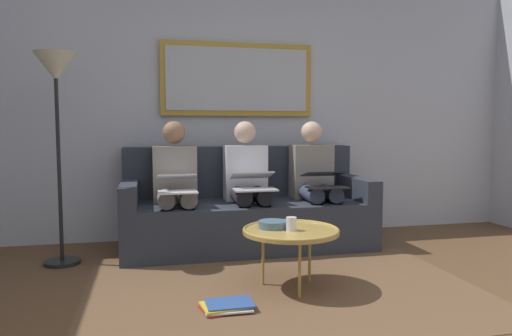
{
  "coord_description": "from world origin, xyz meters",
  "views": [
    {
      "loc": [
        0.87,
        2.09,
        1.09
      ],
      "look_at": [
        0.0,
        -1.7,
        0.75
      ],
      "focal_mm": 33.24,
      "sensor_mm": 36.0,
      "label": 1
    }
  ],
  "objects_px": {
    "magazine_stack": "(227,306)",
    "person_left": "(315,179)",
    "coffee_table": "(291,231)",
    "laptop_silver": "(253,181)",
    "standing_lamp": "(56,90)",
    "cup": "(291,224)",
    "laptop_black": "(324,180)",
    "laptop_white": "(177,183)",
    "couch": "(246,212)",
    "person_middle": "(247,180)",
    "bowl": "(273,224)",
    "framed_mirror": "(238,80)",
    "person_right": "(175,182)"
  },
  "relations": [
    {
      "from": "magazine_stack",
      "to": "person_left",
      "type": "bearing_deg",
      "value": -126.56
    },
    {
      "from": "magazine_stack",
      "to": "coffee_table",
      "type": "bearing_deg",
      "value": -149.22
    },
    {
      "from": "laptop_silver",
      "to": "magazine_stack",
      "type": "distance_m",
      "value": 1.4
    },
    {
      "from": "magazine_stack",
      "to": "standing_lamp",
      "type": "distance_m",
      "value": 2.15
    },
    {
      "from": "cup",
      "to": "laptop_black",
      "type": "height_order",
      "value": "laptop_black"
    },
    {
      "from": "laptop_white",
      "to": "standing_lamp",
      "type": "distance_m",
      "value": 1.17
    },
    {
      "from": "couch",
      "to": "person_middle",
      "type": "xyz_separation_m",
      "value": [
        0.0,
        0.07,
        0.3
      ]
    },
    {
      "from": "standing_lamp",
      "to": "magazine_stack",
      "type": "bearing_deg",
      "value": 132.29
    },
    {
      "from": "laptop_black",
      "to": "person_middle",
      "type": "distance_m",
      "value": 0.69
    },
    {
      "from": "laptop_black",
      "to": "standing_lamp",
      "type": "bearing_deg",
      "value": -1.33
    },
    {
      "from": "laptop_black",
      "to": "standing_lamp",
      "type": "relative_size",
      "value": 0.21
    },
    {
      "from": "couch",
      "to": "cup",
      "type": "height_order",
      "value": "couch"
    },
    {
      "from": "bowl",
      "to": "person_left",
      "type": "height_order",
      "value": "person_left"
    },
    {
      "from": "framed_mirror",
      "to": "person_right",
      "type": "bearing_deg",
      "value": 35.52
    },
    {
      "from": "laptop_black",
      "to": "couch",
      "type": "bearing_deg",
      "value": -26.46
    },
    {
      "from": "couch",
      "to": "coffee_table",
      "type": "distance_m",
      "value": 1.22
    },
    {
      "from": "coffee_table",
      "to": "standing_lamp",
      "type": "xyz_separation_m",
      "value": [
        1.61,
        -0.95,
        0.98
      ]
    },
    {
      "from": "person_left",
      "to": "laptop_black",
      "type": "relative_size",
      "value": 3.32
    },
    {
      "from": "couch",
      "to": "cup",
      "type": "relative_size",
      "value": 24.44
    },
    {
      "from": "cup",
      "to": "person_left",
      "type": "distance_m",
      "value": 1.33
    },
    {
      "from": "standing_lamp",
      "to": "laptop_white",
      "type": "bearing_deg",
      "value": 177.08
    },
    {
      "from": "person_right",
      "to": "laptop_silver",
      "type": "bearing_deg",
      "value": 159.4
    },
    {
      "from": "coffee_table",
      "to": "person_middle",
      "type": "height_order",
      "value": "person_middle"
    },
    {
      "from": "framed_mirror",
      "to": "magazine_stack",
      "type": "relative_size",
      "value": 4.58
    },
    {
      "from": "cup",
      "to": "laptop_black",
      "type": "relative_size",
      "value": 0.26
    },
    {
      "from": "bowl",
      "to": "laptop_black",
      "type": "xyz_separation_m",
      "value": [
        -0.69,
        -0.83,
        0.2
      ]
    },
    {
      "from": "person_middle",
      "to": "standing_lamp",
      "type": "relative_size",
      "value": 0.69
    },
    {
      "from": "cup",
      "to": "person_right",
      "type": "distance_m",
      "value": 1.38
    },
    {
      "from": "laptop_silver",
      "to": "couch",
      "type": "bearing_deg",
      "value": -90.0
    },
    {
      "from": "couch",
      "to": "laptop_black",
      "type": "bearing_deg",
      "value": 153.54
    },
    {
      "from": "standing_lamp",
      "to": "coffee_table",
      "type": "bearing_deg",
      "value": 149.41
    },
    {
      "from": "laptop_silver",
      "to": "person_right",
      "type": "height_order",
      "value": "person_right"
    },
    {
      "from": "person_right",
      "to": "standing_lamp",
      "type": "relative_size",
      "value": 0.69
    },
    {
      "from": "magazine_stack",
      "to": "cup",
      "type": "bearing_deg",
      "value": -151.77
    },
    {
      "from": "cup",
      "to": "laptop_black",
      "type": "xyz_separation_m",
      "value": [
        -0.59,
        -0.93,
        0.18
      ]
    },
    {
      "from": "couch",
      "to": "magazine_stack",
      "type": "height_order",
      "value": "couch"
    },
    {
      "from": "framed_mirror",
      "to": "laptop_black",
      "type": "height_order",
      "value": "framed_mirror"
    },
    {
      "from": "laptop_black",
      "to": "magazine_stack",
      "type": "bearing_deg",
      "value": 48.09
    },
    {
      "from": "laptop_silver",
      "to": "laptop_white",
      "type": "bearing_deg",
      "value": 0.42
    },
    {
      "from": "magazine_stack",
      "to": "person_middle",
      "type": "bearing_deg",
      "value": -106.48
    },
    {
      "from": "person_right",
      "to": "coffee_table",
      "type": "bearing_deg",
      "value": 121.25
    },
    {
      "from": "couch",
      "to": "laptop_white",
      "type": "distance_m",
      "value": 0.78
    },
    {
      "from": "laptop_silver",
      "to": "person_middle",
      "type": "bearing_deg",
      "value": -90.0
    },
    {
      "from": "framed_mirror",
      "to": "laptop_black",
      "type": "xyz_separation_m",
      "value": [
        -0.64,
        0.71,
        -0.92
      ]
    },
    {
      "from": "cup",
      "to": "bowl",
      "type": "relative_size",
      "value": 0.46
    },
    {
      "from": "person_middle",
      "to": "laptop_silver",
      "type": "bearing_deg",
      "value": 90.0
    },
    {
      "from": "person_right",
      "to": "laptop_white",
      "type": "distance_m",
      "value": 0.25
    },
    {
      "from": "person_middle",
      "to": "magazine_stack",
      "type": "relative_size",
      "value": 3.5
    },
    {
      "from": "framed_mirror",
      "to": "person_left",
      "type": "height_order",
      "value": "framed_mirror"
    },
    {
      "from": "coffee_table",
      "to": "cup",
      "type": "xyz_separation_m",
      "value": [
        0.01,
        0.03,
        0.06
      ]
    }
  ]
}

